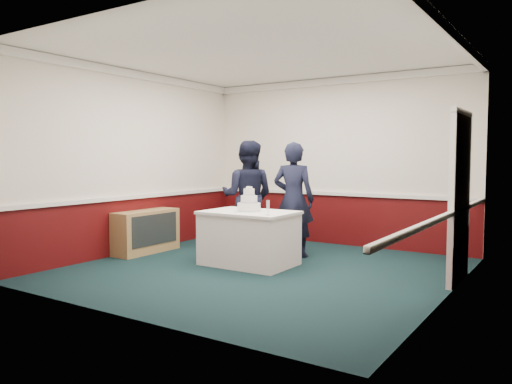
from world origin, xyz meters
The scene contains 9 objects.
ground centered at (0.00, 0.00, 0.00)m, with size 5.00×5.00×0.00m, color black.
room_shell centered at (0.08, 0.61, 1.97)m, with size 5.00×5.00×3.00m.
sideboard centered at (-2.28, 0.03, 0.35)m, with size 0.41×1.20×0.70m.
cake_table centered at (-0.32, 0.18, 0.40)m, with size 1.32×0.92×0.79m.
wedding_cake centered at (-0.32, 0.18, 0.90)m, with size 0.35×0.35×0.36m.
cake_knife centered at (-0.35, -0.02, 0.79)m, with size 0.01×0.22×0.01m, color silver.
champagne_flute centered at (0.18, -0.10, 0.93)m, with size 0.05×0.05×0.21m.
person_man centered at (-0.92, 1.02, 0.93)m, with size 0.90×0.70×1.85m, color black.
person_woman centered at (-0.08, 1.08, 0.91)m, with size 0.66×0.44×1.82m, color black.
Camera 1 is at (3.72, -5.84, 1.58)m, focal length 35.00 mm.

